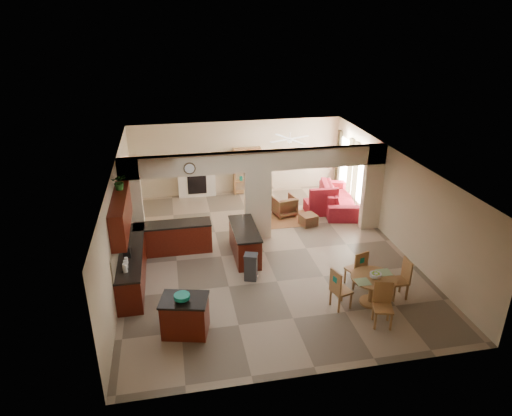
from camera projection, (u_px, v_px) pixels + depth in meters
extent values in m
plane|color=gray|center=(264.00, 252.00, 13.44)|extent=(10.00, 10.00, 0.00)
plane|color=white|center=(265.00, 161.00, 12.32)|extent=(10.00, 10.00, 0.00)
plane|color=#C7B892|center=(237.00, 157.00, 17.38)|extent=(8.00, 0.00, 8.00)
plane|color=#C7B892|center=(321.00, 316.00, 8.38)|extent=(8.00, 0.00, 8.00)
plane|color=#C7B892|center=(118.00, 220.00, 12.18)|extent=(0.00, 10.00, 10.00)
plane|color=#C7B892|center=(396.00, 199.00, 13.59)|extent=(0.00, 10.00, 10.00)
cube|color=#C7B892|center=(132.00, 205.00, 13.13)|extent=(0.60, 0.25, 2.80)
cube|color=#C7B892|center=(258.00, 205.00, 13.90)|extent=(0.80, 0.25, 2.20)
cube|color=#C7B892|center=(372.00, 187.00, 14.43)|extent=(0.60, 0.25, 2.80)
cube|color=#C7B892|center=(258.00, 161.00, 13.34)|extent=(8.00, 0.25, 0.60)
cube|color=#3F0D07|center=(132.00, 266.00, 11.90)|extent=(0.60, 3.20, 0.86)
cube|color=black|center=(130.00, 250.00, 11.72)|extent=(0.62, 3.22, 0.05)
cube|color=tan|center=(118.00, 241.00, 11.54)|extent=(0.02, 3.20, 0.55)
cube|color=#3F0D07|center=(174.00, 238.00, 13.33)|extent=(2.20, 0.60, 0.86)
cube|color=black|center=(172.00, 224.00, 13.14)|extent=(2.22, 0.62, 0.05)
cube|color=#3F0D07|center=(121.00, 214.00, 11.28)|extent=(0.35, 2.40, 0.90)
cube|color=#3F0D07|center=(245.00, 243.00, 13.07)|extent=(0.65, 1.80, 0.86)
cube|color=black|center=(245.00, 228.00, 12.89)|extent=(0.70, 1.85, 0.05)
cube|color=silver|center=(250.00, 258.00, 12.31)|extent=(0.58, 0.04, 0.70)
cylinder|color=#493318|center=(190.00, 168.00, 12.88)|extent=(0.34, 0.03, 0.34)
cube|color=brown|center=(286.00, 219.00, 15.54)|extent=(1.60, 1.30, 0.01)
cube|color=silver|center=(197.00, 182.00, 17.30)|extent=(1.40, 0.28, 1.10)
cube|color=black|center=(197.00, 185.00, 17.19)|extent=(0.70, 0.04, 0.70)
cube|color=silver|center=(196.00, 168.00, 17.04)|extent=(1.60, 0.35, 0.10)
cube|color=brown|center=(247.00, 171.00, 17.48)|extent=(1.00, 0.32, 1.80)
cube|color=white|center=(363.00, 179.00, 15.73)|extent=(0.02, 0.90, 1.90)
cube|color=white|center=(345.00, 164.00, 17.26)|extent=(0.02, 0.90, 1.90)
cube|color=white|center=(353.00, 175.00, 16.56)|extent=(0.02, 0.70, 2.10)
cube|color=#42241A|center=(369.00, 185.00, 15.18)|extent=(0.10, 0.28, 2.30)
cube|color=#42241A|center=(355.00, 174.00, 16.26)|extent=(0.10, 0.28, 2.30)
cube|color=#42241A|center=(350.00, 169.00, 16.71)|extent=(0.10, 0.28, 2.30)
cube|color=#42241A|center=(338.00, 159.00, 17.79)|extent=(0.10, 0.28, 2.30)
cylinder|color=white|center=(290.00, 139.00, 15.38)|extent=(1.00, 1.00, 0.10)
cube|color=#3F0D07|center=(185.00, 317.00, 9.95)|extent=(1.09, 0.88, 0.83)
cube|color=black|center=(184.00, 300.00, 9.77)|extent=(1.15, 0.94, 0.05)
cylinder|color=#13846E|center=(182.00, 298.00, 9.66)|extent=(0.34, 0.34, 0.16)
cube|color=#313133|center=(251.00, 268.00, 11.96)|extent=(0.40, 0.36, 0.69)
cylinder|color=brown|center=(373.00, 278.00, 10.84)|extent=(1.07, 1.07, 0.04)
cylinder|color=brown|center=(372.00, 290.00, 10.98)|extent=(0.16, 0.16, 0.69)
cylinder|color=brown|center=(371.00, 302.00, 11.11)|extent=(0.54, 0.54, 0.06)
cylinder|color=#7BAD25|center=(376.00, 275.00, 10.76)|extent=(0.28, 0.28, 0.15)
imported|color=maroon|center=(338.00, 197.00, 16.33)|extent=(2.90, 1.61, 0.80)
cube|color=maroon|center=(320.00, 207.00, 16.02)|extent=(1.03, 0.85, 0.40)
imported|color=maroon|center=(284.00, 206.00, 15.78)|extent=(0.87, 0.88, 0.68)
cube|color=maroon|center=(308.00, 220.00, 15.10)|extent=(0.61, 0.61, 0.36)
imported|color=#144512|center=(119.00, 182.00, 11.50)|extent=(0.41, 0.36, 0.42)
cube|color=brown|center=(355.00, 269.00, 11.69)|extent=(0.53, 0.53, 0.05)
cube|color=brown|center=(355.00, 272.00, 12.00)|extent=(0.04, 0.04, 0.44)
cube|color=brown|center=(345.00, 276.00, 11.85)|extent=(0.04, 0.04, 0.44)
cube|color=brown|center=(364.00, 278.00, 11.72)|extent=(0.04, 0.04, 0.44)
cube|color=brown|center=(354.00, 282.00, 11.57)|extent=(0.04, 0.04, 0.44)
cube|color=brown|center=(361.00, 263.00, 11.42)|extent=(0.41, 0.17, 0.55)
cube|color=#13846E|center=(362.00, 261.00, 11.37)|extent=(0.14, 0.05, 0.14)
cube|color=brown|center=(398.00, 281.00, 11.18)|extent=(0.42, 0.42, 0.05)
cube|color=brown|center=(388.00, 286.00, 11.40)|extent=(0.04, 0.04, 0.44)
cube|color=brown|center=(394.00, 294.00, 11.09)|extent=(0.04, 0.04, 0.44)
cube|color=brown|center=(400.00, 285.00, 11.46)|extent=(0.04, 0.04, 0.44)
cube|color=brown|center=(407.00, 292.00, 11.15)|extent=(0.04, 0.04, 0.44)
cube|color=brown|center=(407.00, 270.00, 11.10)|extent=(0.04, 0.42, 0.55)
cube|color=#13846E|center=(408.00, 267.00, 11.08)|extent=(0.01, 0.14, 0.14)
cube|color=brown|center=(383.00, 308.00, 10.16)|extent=(0.52, 0.52, 0.05)
cube|color=brown|center=(375.00, 321.00, 10.12)|extent=(0.04, 0.04, 0.44)
cube|color=brown|center=(391.00, 322.00, 10.09)|extent=(0.04, 0.04, 0.44)
cube|color=brown|center=(373.00, 312.00, 10.43)|extent=(0.04, 0.04, 0.44)
cube|color=brown|center=(388.00, 313.00, 10.40)|extent=(0.04, 0.04, 0.44)
cube|color=brown|center=(383.00, 292.00, 10.22)|extent=(0.41, 0.16, 0.55)
cube|color=#13846E|center=(383.00, 289.00, 10.21)|extent=(0.14, 0.05, 0.14)
cube|color=brown|center=(341.00, 291.00, 10.80)|extent=(0.52, 0.52, 0.05)
cube|color=brown|center=(351.00, 301.00, 10.83)|extent=(0.04, 0.04, 0.44)
cube|color=brown|center=(342.00, 293.00, 11.10)|extent=(0.04, 0.04, 0.44)
cube|color=brown|center=(339.00, 305.00, 10.68)|extent=(0.04, 0.04, 0.44)
cube|color=brown|center=(330.00, 297.00, 10.96)|extent=(0.04, 0.04, 0.44)
cube|color=brown|center=(336.00, 282.00, 10.60)|extent=(0.15, 0.41, 0.55)
cube|color=#13846E|center=(335.00, 280.00, 10.57)|extent=(0.05, 0.14, 0.14)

